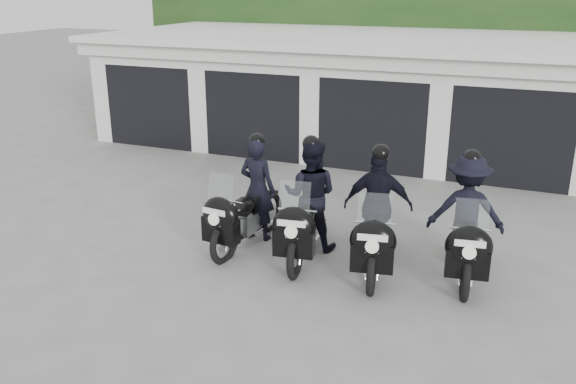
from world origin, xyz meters
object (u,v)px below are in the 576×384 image
at_px(police_bike_a, 248,202).
at_px(police_bike_c, 377,215).
at_px(police_bike_b, 308,204).
at_px(police_bike_d, 466,220).

distance_m(police_bike_a, police_bike_c, 2.24).
relative_size(police_bike_b, police_bike_d, 1.02).
bearing_deg(police_bike_d, police_bike_b, 177.84).
relative_size(police_bike_b, police_bike_c, 1.01).
bearing_deg(police_bike_c, police_bike_d, 3.53).
height_order(police_bike_a, police_bike_b, police_bike_b).
height_order(police_bike_c, police_bike_d, police_bike_c).
xyz_separation_m(police_bike_a, police_bike_d, (3.57, 0.37, 0.06)).
xyz_separation_m(police_bike_a, police_bike_c, (2.24, 0.03, 0.07)).
height_order(police_bike_b, police_bike_d, police_bike_b).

